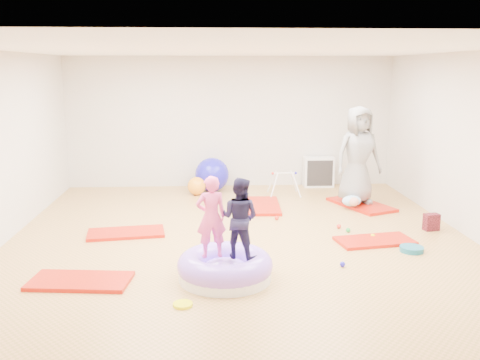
{
  "coord_description": "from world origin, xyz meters",
  "views": [
    {
      "loc": [
        -0.45,
        -7.53,
        2.55
      ],
      "look_at": [
        0.0,
        0.3,
        0.9
      ],
      "focal_mm": 40.0,
      "sensor_mm": 36.0,
      "label": 1
    }
  ],
  "objects": [
    {
      "name": "room",
      "position": [
        0.0,
        0.0,
        1.4
      ],
      "size": [
        7.01,
        8.01,
        2.81
      ],
      "color": "tan",
      "rests_on": "ground"
    },
    {
      "name": "inflatable_cushion",
      "position": [
        -0.28,
        -1.34,
        0.14
      ],
      "size": [
        1.18,
        1.18,
        0.37
      ],
      "rotation": [
        0.0,
        0.0,
        0.38
      ],
      "color": "white",
      "rests_on": "ground"
    },
    {
      "name": "gym_mat_center_back",
      "position": [
        0.51,
        2.09,
        0.03
      ],
      "size": [
        0.7,
        1.31,
        0.05
      ],
      "primitive_type": "cube",
      "rotation": [
        0.0,
        0.0,
        1.53
      ],
      "color": "red",
      "rests_on": "ground"
    },
    {
      "name": "exercise_ball_blue",
      "position": [
        -0.41,
        3.47,
        0.36
      ],
      "size": [
        0.71,
        0.71,
        0.71
      ],
      "primitive_type": "sphere",
      "color": "#1E18C3",
      "rests_on": "ground"
    },
    {
      "name": "exercise_ball_orange",
      "position": [
        -0.72,
        3.14,
        0.19
      ],
      "size": [
        0.37,
        0.37,
        0.37
      ],
      "primitive_type": "sphere",
      "color": "orange",
      "rests_on": "ground"
    },
    {
      "name": "gym_mat_rear_right",
      "position": [
        2.38,
        2.06,
        0.03
      ],
      "size": [
        1.13,
        1.48,
        0.06
      ],
      "primitive_type": "cube",
      "rotation": [
        0.0,
        0.0,
        1.97
      ],
      "color": "red",
      "rests_on": "ground"
    },
    {
      "name": "gym_mat_front_left",
      "position": [
        -2.03,
        -1.37,
        0.02
      ],
      "size": [
        1.26,
        0.73,
        0.05
      ],
      "primitive_type": "cube",
      "rotation": [
        0.0,
        0.0,
        -0.11
      ],
      "color": "red",
      "rests_on": "ground"
    },
    {
      "name": "child_navy",
      "position": [
        -0.1,
        -1.36,
        0.84
      ],
      "size": [
        0.6,
        0.56,
        0.99
      ],
      "primitive_type": "imported",
      "rotation": [
        0.0,
        0.0,
        2.63
      ],
      "color": "#1B1838",
      "rests_on": "inflatable_cushion"
    },
    {
      "name": "adult_caregiver",
      "position": [
        2.31,
        2.12,
        0.96
      ],
      "size": [
        0.99,
        0.76,
        1.81
      ],
      "primitive_type": "imported",
      "rotation": [
        0.0,
        0.0,
        0.22
      ],
      "color": "gray",
      "rests_on": "gym_mat_rear_right"
    },
    {
      "name": "gym_mat_right",
      "position": [
        1.99,
        -0.05,
        0.02
      ],
      "size": [
        1.2,
        0.74,
        0.05
      ],
      "primitive_type": "cube",
      "rotation": [
        0.0,
        0.0,
        0.17
      ],
      "color": "red",
      "rests_on": "ground"
    },
    {
      "name": "backpack",
      "position": [
        3.08,
        0.49,
        0.14
      ],
      "size": [
        0.25,
        0.18,
        0.27
      ],
      "primitive_type": "cube",
      "rotation": [
        0.0,
        0.0,
        0.16
      ],
      "color": "maroon",
      "rests_on": "ground"
    },
    {
      "name": "balance_disc",
      "position": [
        2.39,
        -0.49,
        0.04
      ],
      "size": [
        0.33,
        0.33,
        0.07
      ],
      "primitive_type": "cylinder",
      "color": "#145F79",
      "rests_on": "ground"
    },
    {
      "name": "infant_play_gym",
      "position": [
        1.05,
        2.96,
        0.32
      ],
      "size": [
        0.63,
        0.6,
        0.48
      ],
      "rotation": [
        0.0,
        0.0,
        -0.24
      ],
      "color": "white",
      "rests_on": "ground"
    },
    {
      "name": "infant",
      "position": [
        2.15,
        1.82,
        0.16
      ],
      "size": [
        0.35,
        0.36,
        0.21
      ],
      "color": "#A4CFF2",
      "rests_on": "gym_mat_rear_right"
    },
    {
      "name": "ball_pit_balls",
      "position": [
        1.21,
        0.04,
        0.04
      ],
      "size": [
        2.13,
        2.53,
        0.07
      ],
      "color": "#F7FF01",
      "rests_on": "ground"
    },
    {
      "name": "yellow_toy",
      "position": [
        -0.76,
        -2.08,
        0.02
      ],
      "size": [
        0.22,
        0.22,
        0.03
      ],
      "primitive_type": "cylinder",
      "color": "#F7FF01",
      "rests_on": "ground"
    },
    {
      "name": "cube_shelf",
      "position": [
        1.92,
        3.79,
        0.32
      ],
      "size": [
        0.65,
        0.32,
        0.65
      ],
      "color": "white",
      "rests_on": "ground"
    },
    {
      "name": "child_pink",
      "position": [
        -0.44,
        -1.33,
        0.85
      ],
      "size": [
        0.41,
        0.3,
        1.01
      ],
      "primitive_type": "imported",
      "rotation": [
        0.0,
        0.0,
        3.32
      ],
      "color": "#FF4D96",
      "rests_on": "inflatable_cushion"
    },
    {
      "name": "gym_mat_mid_left",
      "position": [
        -1.77,
        0.55,
        0.02
      ],
      "size": [
        1.24,
        0.74,
        0.05
      ],
      "primitive_type": "cube",
      "rotation": [
        0.0,
        0.0,
        0.14
      ],
      "color": "red",
      "rests_on": "ground"
    }
  ]
}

